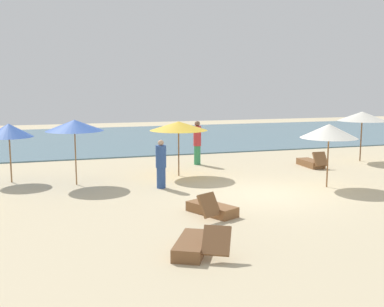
{
  "coord_description": "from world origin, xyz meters",
  "views": [
    {
      "loc": [
        -6.69,
        -13.45,
        3.58
      ],
      "look_at": [
        -1.67,
        2.38,
        1.1
      ],
      "focal_mm": 43.51,
      "sensor_mm": 36.0,
      "label": 1
    }
  ],
  "objects": [
    {
      "name": "umbrella_3",
      "position": [
        -5.7,
        3.42,
        2.14
      ],
      "size": [
        2.04,
        2.04,
        2.34
      ],
      "color": "olive",
      "rests_on": "ground_plane"
    },
    {
      "name": "ocean_water",
      "position": [
        0.0,
        17.0,
        0.03
      ],
      "size": [
        48.0,
        16.0,
        0.06
      ],
      "primitive_type": "cube",
      "color": "slate",
      "rests_on": "ground_plane"
    },
    {
      "name": "umbrella_6",
      "position": [
        7.36,
        4.7,
        2.11
      ],
      "size": [
        2.21,
        2.21,
        2.33
      ],
      "color": "brown",
      "rests_on": "ground_plane"
    },
    {
      "name": "umbrella_1",
      "position": [
        2.67,
        0.37,
        1.98
      ],
      "size": [
        1.97,
        1.97,
        2.22
      ],
      "color": "brown",
      "rests_on": "ground_plane"
    },
    {
      "name": "ground_plane",
      "position": [
        0.0,
        0.0,
        0.0
      ],
      "size": [
        60.0,
        60.0,
        0.0
      ],
      "primitive_type": "plane",
      "color": "beige"
    },
    {
      "name": "lounger_6",
      "position": [
        -3.75,
        -4.35,
        0.17
      ],
      "size": [
        1.32,
        1.77,
        0.69
      ],
      "color": "brown",
      "rests_on": "ground_plane"
    },
    {
      "name": "lounger_3",
      "position": [
        4.36,
        4.09,
        0.17
      ],
      "size": [
        0.65,
        1.67,
        0.73
      ],
      "color": "brown",
      "rests_on": "ground_plane"
    },
    {
      "name": "person_0",
      "position": [
        -2.93,
        1.97,
        0.84
      ],
      "size": [
        0.44,
        0.44,
        1.69
      ],
      "color": "#2D4C8C",
      "rests_on": "ground_plane"
    },
    {
      "name": "umbrella_4",
      "position": [
        -1.74,
        3.88,
        1.97
      ],
      "size": [
        2.26,
        2.26,
        2.15
      ],
      "color": "brown",
      "rests_on": "ground_plane"
    },
    {
      "name": "person_1",
      "position": [
        -0.23,
        6.14,
        1.0
      ],
      "size": [
        0.43,
        0.43,
        1.96
      ],
      "color": "#338C59",
      "rests_on": "ground_plane"
    },
    {
      "name": "umbrella_2",
      "position": [
        -7.96,
        4.57,
        1.92
      ],
      "size": [
        1.72,
        1.72,
        2.17
      ],
      "color": "olive",
      "rests_on": "ground_plane"
    },
    {
      "name": "lounger_5",
      "position": [
        -2.4,
        -1.71,
        0.17
      ],
      "size": [
        1.25,
        1.73,
        0.74
      ],
      "color": "brown",
      "rests_on": "ground_plane"
    }
  ]
}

